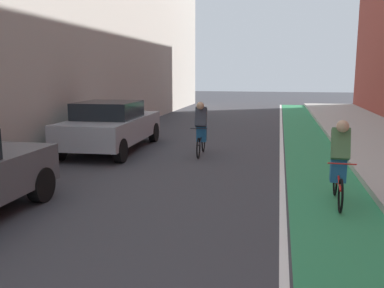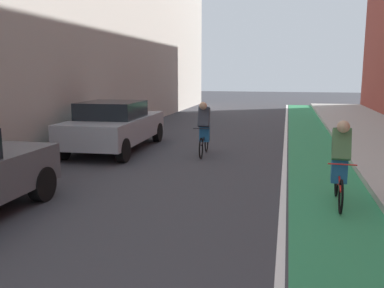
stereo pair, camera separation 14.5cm
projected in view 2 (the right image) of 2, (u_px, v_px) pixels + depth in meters
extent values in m
plane|color=#38383D|center=(196.00, 165.00, 10.88)|extent=(84.89, 84.89, 0.00)
cube|color=#2D8451|center=(316.00, 155.00, 12.09)|extent=(1.60, 38.58, 0.00)
cube|color=white|center=(285.00, 154.00, 12.29)|extent=(0.12, 38.58, 0.00)
cylinder|color=black|center=(42.00, 184.00, 7.77)|extent=(0.23, 0.66, 0.66)
cube|color=#9EA0A8|center=(115.00, 128.00, 12.89)|extent=(2.10, 4.63, 0.70)
cube|color=black|center=(112.00, 111.00, 12.57)|extent=(1.77, 1.98, 0.55)
cylinder|color=black|center=(110.00, 131.00, 14.79)|extent=(0.24, 0.67, 0.66)
cylinder|color=black|center=(157.00, 132.00, 14.46)|extent=(0.24, 0.67, 0.66)
cylinder|color=black|center=(63.00, 148.00, 11.44)|extent=(0.24, 0.67, 0.66)
cylinder|color=black|center=(123.00, 150.00, 11.11)|extent=(0.24, 0.67, 0.66)
torus|color=black|center=(341.00, 197.00, 7.08)|extent=(0.06, 0.60, 0.60)
torus|color=black|center=(337.00, 181.00, 8.08)|extent=(0.06, 0.60, 0.60)
cylinder|color=red|center=(339.00, 177.00, 7.54)|extent=(0.08, 0.96, 0.33)
cylinder|color=red|center=(339.00, 170.00, 7.70)|extent=(0.04, 0.12, 0.55)
cylinder|color=red|center=(342.00, 164.00, 7.06)|extent=(0.48, 0.04, 0.02)
cube|color=#1E598C|center=(339.00, 168.00, 7.61)|extent=(0.29, 0.25, 0.56)
cube|color=#4C7247|center=(341.00, 144.00, 7.41)|extent=(0.34, 0.41, 0.60)
sphere|color=tan|center=(343.00, 127.00, 7.21)|extent=(0.22, 0.22, 0.22)
cube|color=tan|center=(341.00, 142.00, 7.53)|extent=(0.27, 0.28, 0.39)
torus|color=black|center=(201.00, 148.00, 11.58)|extent=(0.07, 0.60, 0.60)
torus|color=black|center=(207.00, 142.00, 12.60)|extent=(0.07, 0.60, 0.60)
cylinder|color=black|center=(204.00, 138.00, 12.05)|extent=(0.08, 0.96, 0.33)
cylinder|color=black|center=(205.00, 134.00, 12.22)|extent=(0.04, 0.12, 0.55)
cylinder|color=black|center=(202.00, 129.00, 11.56)|extent=(0.48, 0.05, 0.02)
cube|color=#1E598C|center=(205.00, 132.00, 12.13)|extent=(0.29, 0.25, 0.56)
cube|color=#333842|center=(204.00, 117.00, 11.92)|extent=(0.34, 0.41, 0.60)
sphere|color=tan|center=(203.00, 106.00, 11.71)|extent=(0.22, 0.22, 0.22)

